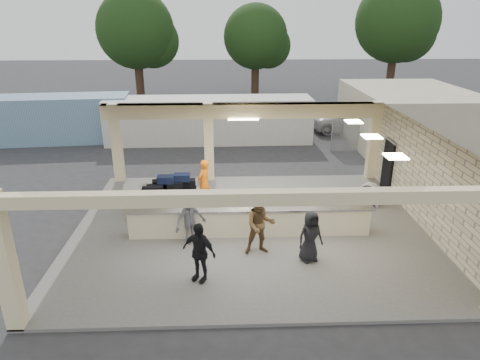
{
  "coord_description": "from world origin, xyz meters",
  "views": [
    {
      "loc": [
        -0.79,
        -13.29,
        7.05
      ],
      "look_at": [
        -0.27,
        1.0,
        1.49
      ],
      "focal_mm": 32.0,
      "sensor_mm": 36.0,
      "label": 1
    }
  ],
  "objects_px": {
    "car_white_a": "(351,121)",
    "car_white_b": "(413,121)",
    "passenger_b": "(199,252)",
    "baggage_handler": "(204,183)",
    "luggage_cart": "(171,193)",
    "passenger_c": "(190,218)",
    "passenger_d": "(310,236)",
    "baggage_counter": "(250,221)",
    "drum_fan": "(369,194)",
    "car_dark": "(319,114)",
    "passenger_a": "(260,225)",
    "container_white": "(209,120)",
    "container_blue": "(40,119)"
  },
  "relations": [
    {
      "from": "drum_fan",
      "to": "car_dark",
      "type": "bearing_deg",
      "value": 126.26
    },
    {
      "from": "passenger_b",
      "to": "container_white",
      "type": "height_order",
      "value": "container_white"
    },
    {
      "from": "passenger_c",
      "to": "car_white_a",
      "type": "height_order",
      "value": "passenger_c"
    },
    {
      "from": "baggage_counter",
      "to": "luggage_cart",
      "type": "height_order",
      "value": "luggage_cart"
    },
    {
      "from": "passenger_a",
      "to": "passenger_b",
      "type": "distance_m",
      "value": 2.27
    },
    {
      "from": "passenger_d",
      "to": "luggage_cart",
      "type": "bearing_deg",
      "value": 123.06
    },
    {
      "from": "baggage_handler",
      "to": "passenger_a",
      "type": "bearing_deg",
      "value": 60.34
    },
    {
      "from": "passenger_b",
      "to": "container_blue",
      "type": "bearing_deg",
      "value": 153.71
    },
    {
      "from": "car_white_b",
      "to": "car_dark",
      "type": "bearing_deg",
      "value": 51.36
    },
    {
      "from": "passenger_a",
      "to": "passenger_c",
      "type": "bearing_deg",
      "value": 157.55
    },
    {
      "from": "luggage_cart",
      "to": "container_blue",
      "type": "relative_size",
      "value": 0.27
    },
    {
      "from": "car_white_a",
      "to": "container_blue",
      "type": "height_order",
      "value": "container_blue"
    },
    {
      "from": "car_white_a",
      "to": "container_blue",
      "type": "relative_size",
      "value": 0.47
    },
    {
      "from": "car_white_a",
      "to": "car_white_b",
      "type": "relative_size",
      "value": 0.99
    },
    {
      "from": "baggage_counter",
      "to": "car_dark",
      "type": "bearing_deg",
      "value": 70.38
    },
    {
      "from": "luggage_cart",
      "to": "passenger_c",
      "type": "distance_m",
      "value": 2.5
    },
    {
      "from": "passenger_c",
      "to": "car_white_a",
      "type": "bearing_deg",
      "value": 21.21
    },
    {
      "from": "container_blue",
      "to": "baggage_handler",
      "type": "bearing_deg",
      "value": -49.22
    },
    {
      "from": "drum_fan",
      "to": "container_white",
      "type": "height_order",
      "value": "container_white"
    },
    {
      "from": "passenger_b",
      "to": "container_white",
      "type": "distance_m",
      "value": 14.35
    },
    {
      "from": "car_white_b",
      "to": "baggage_counter",
      "type": "bearing_deg",
      "value": 126.95
    },
    {
      "from": "baggage_handler",
      "to": "luggage_cart",
      "type": "bearing_deg",
      "value": -28.42
    },
    {
      "from": "passenger_b",
      "to": "car_white_a",
      "type": "height_order",
      "value": "passenger_b"
    },
    {
      "from": "container_blue",
      "to": "passenger_c",
      "type": "bearing_deg",
      "value": -57.75
    },
    {
      "from": "drum_fan",
      "to": "container_blue",
      "type": "bearing_deg",
      "value": -171.44
    },
    {
      "from": "passenger_c",
      "to": "container_blue",
      "type": "relative_size",
      "value": 0.17
    },
    {
      "from": "passenger_d",
      "to": "container_white",
      "type": "bearing_deg",
      "value": 85.16
    },
    {
      "from": "baggage_counter",
      "to": "passenger_c",
      "type": "distance_m",
      "value": 2.03
    },
    {
      "from": "car_white_a",
      "to": "car_dark",
      "type": "relative_size",
      "value": 1.13
    },
    {
      "from": "container_blue",
      "to": "car_dark",
      "type": "bearing_deg",
      "value": 6.72
    },
    {
      "from": "luggage_cart",
      "to": "container_blue",
      "type": "distance_m",
      "value": 13.49
    },
    {
      "from": "baggage_counter",
      "to": "car_white_b",
      "type": "relative_size",
      "value": 1.68
    },
    {
      "from": "passenger_c",
      "to": "passenger_b",
      "type": "bearing_deg",
      "value": -115.73
    },
    {
      "from": "baggage_counter",
      "to": "drum_fan",
      "type": "distance_m",
      "value": 5.2
    },
    {
      "from": "luggage_cart",
      "to": "passenger_d",
      "type": "distance_m",
      "value": 5.72
    },
    {
      "from": "passenger_a",
      "to": "baggage_handler",
      "type": "bearing_deg",
      "value": 112.18
    },
    {
      "from": "passenger_c",
      "to": "passenger_d",
      "type": "height_order",
      "value": "passenger_c"
    },
    {
      "from": "car_white_a",
      "to": "container_white",
      "type": "height_order",
      "value": "container_white"
    },
    {
      "from": "baggage_counter",
      "to": "passenger_d",
      "type": "bearing_deg",
      "value": -44.79
    },
    {
      "from": "luggage_cart",
      "to": "passenger_b",
      "type": "height_order",
      "value": "passenger_b"
    },
    {
      "from": "baggage_counter",
      "to": "container_white",
      "type": "xyz_separation_m",
      "value": [
        -1.7,
        11.77,
        0.7
      ]
    },
    {
      "from": "passenger_a",
      "to": "baggage_counter",
      "type": "bearing_deg",
      "value": 96.82
    },
    {
      "from": "passenger_c",
      "to": "baggage_handler",
      "type": "bearing_deg",
      "value": 48.06
    },
    {
      "from": "car_white_a",
      "to": "container_white",
      "type": "bearing_deg",
      "value": 100.37
    },
    {
      "from": "passenger_a",
      "to": "container_white",
      "type": "bearing_deg",
      "value": 93.74
    },
    {
      "from": "baggage_counter",
      "to": "baggage_handler",
      "type": "bearing_deg",
      "value": 123.23
    },
    {
      "from": "passenger_c",
      "to": "baggage_counter",
      "type": "bearing_deg",
      "value": -21.48
    },
    {
      "from": "baggage_counter",
      "to": "drum_fan",
      "type": "xyz_separation_m",
      "value": [
        4.74,
        2.14,
        0.01
      ]
    },
    {
      "from": "luggage_cart",
      "to": "passenger_b",
      "type": "relative_size",
      "value": 1.55
    },
    {
      "from": "luggage_cart",
      "to": "container_blue",
      "type": "height_order",
      "value": "container_blue"
    }
  ]
}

